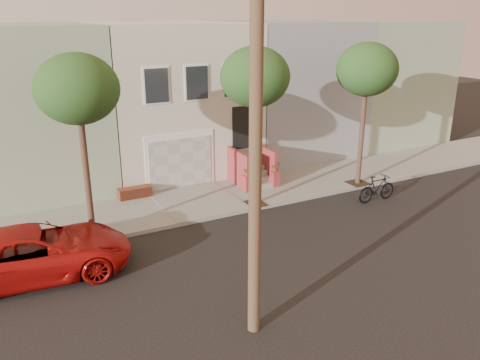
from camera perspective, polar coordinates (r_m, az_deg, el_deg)
ground at (r=16.57m, az=5.26°, el=-8.33°), size 90.00×90.00×0.00m
sidewalk at (r=20.81m, az=-2.74°, el=-2.15°), size 40.00×3.70×0.15m
house_row at (r=25.13m, az=-8.64°, el=9.81°), size 33.10×11.70×7.00m
tree_left at (r=16.53m, az=-18.55°, el=9.95°), size 2.70×2.57×6.30m
tree_mid at (r=18.71m, az=1.78°, el=11.87°), size 2.70×2.57×6.30m
tree_right at (r=21.94m, az=14.68°, el=12.34°), size 2.70×2.57×6.30m
pickup_truck at (r=15.95m, az=-22.91°, el=-7.87°), size 5.84×3.06×1.57m
motorcycle at (r=21.28m, az=15.78°, el=-0.95°), size 1.92×0.55×1.15m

